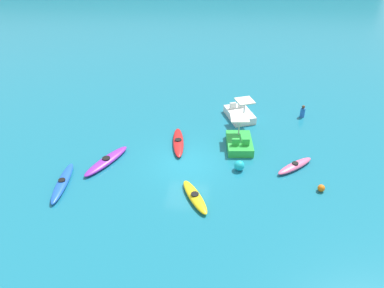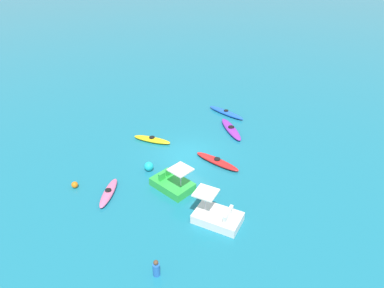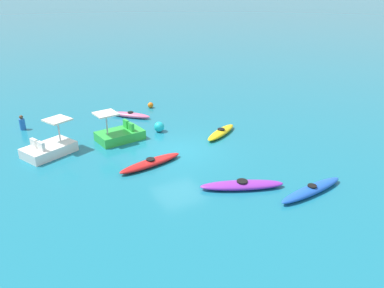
% 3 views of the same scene
% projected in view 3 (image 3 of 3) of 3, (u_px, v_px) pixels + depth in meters
% --- Properties ---
extents(ground_plane, '(600.00, 600.00, 0.00)m').
position_uv_depth(ground_plane, '(178.00, 151.00, 19.41)').
color(ground_plane, '#19728C').
extents(kayak_blue, '(0.91, 3.53, 0.37)m').
position_uv_depth(kayak_blue, '(312.00, 190.00, 15.56)').
color(kayak_blue, blue).
rests_on(kayak_blue, ground_plane).
extents(kayak_pink, '(2.31, 2.21, 0.37)m').
position_uv_depth(kayak_pink, '(131.00, 115.00, 24.11)').
color(kayak_pink, pink).
rests_on(kayak_pink, ground_plane).
extents(kayak_red, '(1.20, 3.36, 0.37)m').
position_uv_depth(kayak_red, '(151.00, 163.00, 17.84)').
color(kayak_red, red).
rests_on(kayak_red, ground_plane).
extents(kayak_yellow, '(1.91, 2.77, 0.37)m').
position_uv_depth(kayak_yellow, '(221.00, 132.00, 21.39)').
color(kayak_yellow, yellow).
rests_on(kayak_yellow, ground_plane).
extents(kayak_purple, '(2.12, 3.50, 0.37)m').
position_uv_depth(kayak_purple, '(242.00, 185.00, 15.91)').
color(kayak_purple, purple).
rests_on(kayak_purple, ground_plane).
extents(pedal_boat_white, '(2.32, 2.80, 1.68)m').
position_uv_depth(pedal_boat_white, '(49.00, 148.00, 18.97)').
color(pedal_boat_white, white).
rests_on(pedal_boat_white, ground_plane).
extents(pedal_boat_green, '(1.77, 2.58, 1.68)m').
position_uv_depth(pedal_boat_green, '(120.00, 134.00, 20.68)').
color(pedal_boat_green, green).
rests_on(pedal_boat_green, ground_plane).
extents(buoy_cyan, '(0.59, 0.59, 0.59)m').
position_uv_depth(buoy_cyan, '(159.00, 127.00, 21.81)').
color(buoy_cyan, '#19B7C6').
rests_on(buoy_cyan, ground_plane).
extents(buoy_orange, '(0.39, 0.39, 0.39)m').
position_uv_depth(buoy_orange, '(151.00, 105.00, 25.89)').
color(buoy_orange, orange).
rests_on(buoy_orange, ground_plane).
extents(person_near_shore, '(0.44, 0.44, 0.88)m').
position_uv_depth(person_near_shore, '(22.00, 123.00, 22.08)').
color(person_near_shore, blue).
rests_on(person_near_shore, ground_plane).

